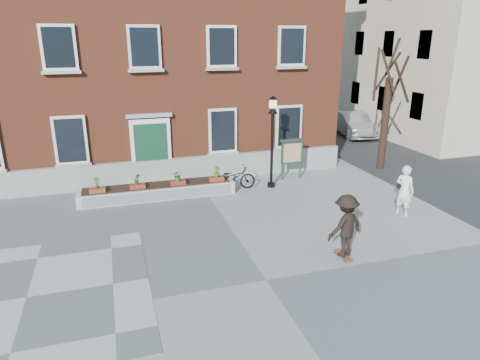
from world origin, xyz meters
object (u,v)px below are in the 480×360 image
object	(u,v)px
lamp_post	(272,129)
notice_board	(292,152)
bicycle	(233,178)
parked_car	(353,124)
bystander	(404,190)
skateboarder	(345,226)

from	to	relation	value
lamp_post	notice_board	size ratio (longest dim) A/B	2.10
bicycle	parked_car	xyz separation A→B (m)	(10.51, 7.84, 0.27)
lamp_post	bystander	bearing A→B (deg)	-50.93
lamp_post	skateboarder	size ratio (longest dim) A/B	2.01
bystander	skateboarder	xyz separation A→B (m)	(-3.70, -2.22, 0.07)
notice_board	skateboarder	xyz separation A→B (m)	(-1.50, -7.25, -0.25)
bystander	notice_board	world-z (taller)	bystander
bicycle	notice_board	bearing A→B (deg)	-73.33
lamp_post	notice_board	bearing A→B (deg)	30.78
notice_board	skateboarder	world-z (taller)	skateboarder
bicycle	skateboarder	distance (m)	6.87
bicycle	parked_car	bearing A→B (deg)	-47.19
lamp_post	notice_board	distance (m)	1.95
parked_car	bicycle	bearing A→B (deg)	-132.05
bystander	skateboarder	distance (m)	4.32
bystander	parked_car	bearing A→B (deg)	-46.97
lamp_post	notice_board	world-z (taller)	lamp_post
bicycle	bystander	size ratio (longest dim) A/B	1.03
parked_car	skateboarder	xyz separation A→B (m)	(-9.07, -14.54, 0.23)
skateboarder	notice_board	bearing A→B (deg)	78.32
bystander	notice_board	size ratio (longest dim) A/B	1.00
bicycle	skateboarder	bearing A→B (deg)	-161.80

